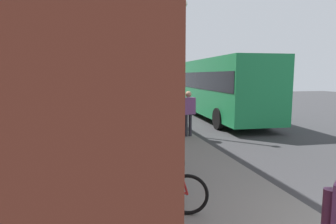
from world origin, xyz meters
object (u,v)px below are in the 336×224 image
bicycle_beside_lamp (133,149)px  pedestrian_near_bus (156,135)px  city_bus (218,85)px  street_lamp (184,56)px  bicycle_mid_rack (143,171)px  bicycle_end_of_row (143,158)px  pedestrian_by_facade (188,109)px  bicycle_by_door (158,192)px

bicycle_beside_lamp → pedestrian_near_bus: (-1.33, -0.39, 0.63)m
city_bus → street_lamp: size_ratio=1.99×
street_lamp → bicycle_mid_rack: bearing=155.6°
bicycle_end_of_row → bicycle_beside_lamp: (0.92, 0.13, -0.00)m
bicycle_end_of_row → pedestrian_by_facade: size_ratio=0.99×
bicycle_by_door → pedestrian_near_bus: bearing=-10.5°
pedestrian_near_bus → street_lamp: 5.84m
bicycle_mid_rack → pedestrian_near_bus: bearing=-34.7°
bicycle_by_door → bicycle_end_of_row: same height
bicycle_by_door → street_lamp: street_lamp is taller
city_bus → street_lamp: 5.47m
bicycle_by_door → pedestrian_near_bus: size_ratio=1.02×
bicycle_beside_lamp → city_bus: 9.84m
bicycle_mid_rack → pedestrian_by_facade: (4.80, -2.49, 0.69)m
pedestrian_by_facade → street_lamp: size_ratio=0.33×
bicycle_end_of_row → bicycle_by_door: bearing=178.6°
bicycle_end_of_row → street_lamp: size_ratio=0.33×
bicycle_end_of_row → street_lamp: street_lamp is taller
pedestrian_by_facade → street_lamp: 2.20m
bicycle_by_door → bicycle_beside_lamp: size_ratio=0.99×
bicycle_mid_rack → bicycle_beside_lamp: size_ratio=1.03×
bicycle_by_door → bicycle_mid_rack: bearing=3.7°
city_bus → pedestrian_near_bus: bearing=149.3°
bicycle_by_door → city_bus: (10.83, -5.74, 1.41)m
city_bus → pedestrian_by_facade: city_bus is taller
bicycle_by_door → pedestrian_near_bus: pedestrian_near_bus is taller
bicycle_end_of_row → street_lamp: bearing=-27.5°
bicycle_mid_rack → pedestrian_by_facade: 5.46m
pedestrian_near_bus → bicycle_by_door: bearing=169.5°
bicycle_by_door → bicycle_mid_rack: same height
bicycle_beside_lamp → pedestrian_by_facade: pedestrian_by_facade is taller
bicycle_by_door → pedestrian_near_bus: 1.82m
bicycle_beside_lamp → pedestrian_near_bus: size_ratio=1.03×
street_lamp → bicycle_by_door: bearing=159.9°
bicycle_end_of_row → bicycle_beside_lamp: same height
pedestrian_near_bus → bicycle_end_of_row: bearing=32.2°
street_lamp → city_bus: bearing=-38.5°
bicycle_beside_lamp → city_bus: (7.82, -5.82, 1.41)m
bicycle_end_of_row → bicycle_beside_lamp: bearing=7.9°
bicycle_mid_rack → city_bus: size_ratio=0.17×
bicycle_beside_lamp → city_bus: bearing=-36.7°
bicycle_end_of_row → pedestrian_by_facade: 4.56m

